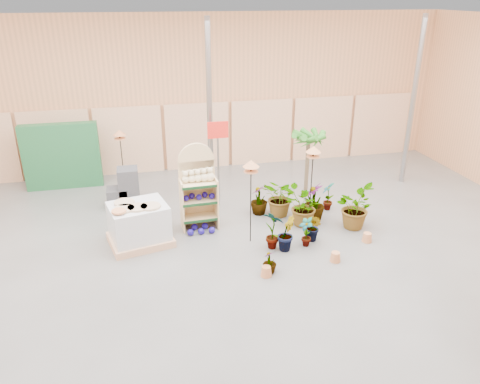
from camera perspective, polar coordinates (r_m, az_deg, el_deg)
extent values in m
cube|color=#595958|center=(9.27, 0.27, -9.74)|extent=(15.00, 12.00, 0.10)
cube|color=white|center=(7.79, 0.33, 19.95)|extent=(15.00, 12.00, 0.10)
cube|color=tan|center=(14.01, -5.48, 11.83)|extent=(15.00, 0.10, 4.50)
cylinder|color=gray|center=(13.53, 20.30, 10.11)|extent=(0.14, 0.14, 4.50)
cylinder|color=gray|center=(11.55, -3.72, 9.43)|extent=(0.14, 0.14, 4.50)
cube|color=tan|center=(14.25, -21.41, 5.32)|extent=(1.90, 0.06, 2.00)
cube|color=tan|center=(14.07, -13.34, 6.11)|extent=(1.90, 0.06, 2.00)
cube|color=tan|center=(14.18, -5.21, 6.78)|extent=(1.90, 0.06, 2.00)
cube|color=tan|center=(14.57, 2.66, 7.29)|extent=(1.90, 0.06, 2.00)
cube|color=tan|center=(15.21, 10.01, 7.65)|extent=(1.90, 0.06, 2.00)
cube|color=tan|center=(16.08, 16.67, 7.87)|extent=(1.90, 0.06, 2.00)
cube|color=#D4B37E|center=(10.72, -5.21, -0.08)|extent=(0.82, 0.11, 1.54)
cylinder|color=#D4B37E|center=(10.44, -5.36, 3.82)|extent=(0.82, 0.11, 0.82)
cube|color=#D4B37E|center=(10.71, -4.94, -3.02)|extent=(0.80, 0.49, 0.04)
cube|color=#0F3819|center=(10.51, -4.76, -3.56)|extent=(0.78, 0.06, 0.05)
cube|color=#D4B37E|center=(10.54, -5.01, -1.03)|extent=(0.80, 0.49, 0.04)
cube|color=#0F3819|center=(10.33, -4.83, -1.53)|extent=(0.78, 0.06, 0.05)
cube|color=#D4B37E|center=(10.38, -5.09, 1.03)|extent=(0.80, 0.49, 0.04)
cube|color=#0F3819|center=(10.17, -4.91, 0.56)|extent=(0.78, 0.06, 0.05)
cube|color=#D4B37E|center=(10.54, -7.10, -1.67)|extent=(0.06, 0.46, 1.18)
cube|color=#D4B37E|center=(10.63, -2.91, -1.28)|extent=(0.06, 0.46, 1.18)
sphere|color=beige|center=(10.36, -6.65, 1.53)|extent=(0.16, 0.16, 0.16)
sphere|color=beige|center=(10.31, -6.68, 2.24)|extent=(0.13, 0.13, 0.13)
sphere|color=beige|center=(10.37, -5.90, 1.62)|extent=(0.17, 0.17, 0.17)
sphere|color=beige|center=(10.32, -5.93, 2.35)|extent=(0.13, 0.13, 0.13)
sphere|color=beige|center=(10.39, -5.16, 1.71)|extent=(0.18, 0.18, 0.18)
sphere|color=beige|center=(10.33, -5.18, 2.46)|extent=(0.13, 0.13, 0.13)
sphere|color=beige|center=(10.40, -4.41, 1.79)|extent=(0.19, 0.19, 0.19)
sphere|color=beige|center=(10.35, -4.44, 2.57)|extent=(0.13, 0.13, 0.13)
sphere|color=beige|center=(10.42, -3.67, 1.88)|extent=(0.20, 0.20, 0.20)
sphere|color=beige|center=(10.36, -3.70, 2.68)|extent=(0.13, 0.13, 0.13)
sphere|color=navy|center=(10.45, -6.59, -0.77)|extent=(0.14, 0.14, 0.14)
sphere|color=navy|center=(10.57, -5.88, -0.47)|extent=(0.14, 0.14, 0.14)
sphere|color=navy|center=(10.49, -5.02, -0.63)|extent=(0.14, 0.14, 0.14)
sphere|color=navy|center=(10.60, -4.32, -0.33)|extent=(0.14, 0.14, 0.14)
sphere|color=navy|center=(10.52, -3.45, -0.49)|extent=(0.14, 0.14, 0.14)
sphere|color=navy|center=(10.47, -6.05, -4.93)|extent=(0.15, 0.15, 0.15)
sphere|color=navy|center=(10.70, -5.58, -4.27)|extent=(0.15, 0.15, 0.15)
sphere|color=navy|center=(10.50, -4.75, -4.80)|extent=(0.15, 0.15, 0.15)
sphere|color=navy|center=(10.72, -4.31, -4.15)|extent=(0.15, 0.15, 0.15)
sphere|color=navy|center=(10.53, -3.46, -4.67)|extent=(0.15, 0.15, 0.15)
cube|color=tan|center=(10.35, -12.02, -5.70)|extent=(1.47, 1.31, 0.16)
cube|color=silver|center=(10.14, -12.23, -3.48)|extent=(1.34, 1.18, 0.74)
cylinder|color=#CEAF8C|center=(9.84, -13.92, -1.99)|extent=(0.42, 0.42, 0.04)
cylinder|color=#CEAF8C|center=(9.83, -12.39, -1.86)|extent=(0.42, 0.42, 0.04)
cylinder|color=#CEAF8C|center=(9.83, -10.86, -1.72)|extent=(0.42, 0.42, 0.04)
cylinder|color=#CEAF8C|center=(10.13, -13.93, -1.25)|extent=(0.42, 0.42, 0.04)
cube|color=#333437|center=(12.09, -13.28, -0.54)|extent=(0.50, 0.50, 0.50)
cube|color=#333437|center=(11.90, -13.50, 1.66)|extent=(0.50, 0.50, 0.50)
cube|color=#333437|center=(12.10, -14.69, -0.66)|extent=(0.50, 0.50, 0.50)
cube|color=#1E5F32|center=(13.56, -20.88, 4.10)|extent=(2.00, 0.30, 1.80)
cylinder|color=gray|center=(11.42, -2.66, 3.27)|extent=(0.05, 0.05, 2.20)
cube|color=red|center=(11.11, -2.71, 7.57)|extent=(0.50, 0.03, 0.40)
cylinder|color=black|center=(9.86, 1.30, -1.87)|extent=(0.02, 0.02, 1.62)
cylinder|color=#D88551|center=(9.55, 1.35, 2.54)|extent=(0.30, 0.30, 0.02)
cone|color=#D88551|center=(9.49, 1.36, 3.50)|extent=(0.34, 0.34, 0.14)
cylinder|color=black|center=(10.81, 8.63, 0.21)|extent=(0.02, 0.02, 1.63)
cylinder|color=#D88551|center=(10.53, 8.90, 4.30)|extent=(0.30, 0.30, 0.02)
cone|color=#D88551|center=(10.47, 8.95, 5.18)|extent=(0.34, 0.34, 0.14)
cylinder|color=black|center=(13.02, -14.12, 3.32)|extent=(0.02, 0.02, 1.43)
cylinder|color=#D88551|center=(12.80, -14.43, 6.32)|extent=(0.30, 0.30, 0.02)
cone|color=#D88551|center=(12.76, -14.51, 7.05)|extent=(0.34, 0.34, 0.14)
cylinder|color=brown|center=(12.32, 8.15, 2.86)|extent=(0.10, 0.10, 1.51)
imported|color=#307B23|center=(9.78, 4.08, -4.59)|extent=(0.53, 0.56, 0.88)
imported|color=#307B23|center=(9.80, 5.63, -5.05)|extent=(0.51, 0.53, 0.75)
imported|color=#307B23|center=(10.76, 7.69, -1.83)|extent=(1.10, 1.06, 0.95)
imported|color=#307B23|center=(11.05, 8.96, -1.25)|extent=(0.71, 0.71, 0.94)
imported|color=#307B23|center=(11.72, 10.69, -0.46)|extent=(0.42, 0.47, 0.73)
imported|color=#307B23|center=(11.20, 5.06, -0.68)|extent=(1.06, 1.11, 0.95)
imported|color=#307B23|center=(9.06, 3.63, -8.47)|extent=(0.37, 0.37, 0.48)
imported|color=#307B23|center=(10.00, 8.06, -4.83)|extent=(0.30, 0.39, 0.65)
imported|color=#307B23|center=(10.21, 8.95, -4.31)|extent=(0.40, 0.44, 0.65)
imported|color=#307B23|center=(10.93, 13.71, -1.74)|extent=(1.12, 1.17, 1.01)
imported|color=#307B23|center=(11.31, 2.36, -0.90)|extent=(0.59, 0.59, 0.75)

